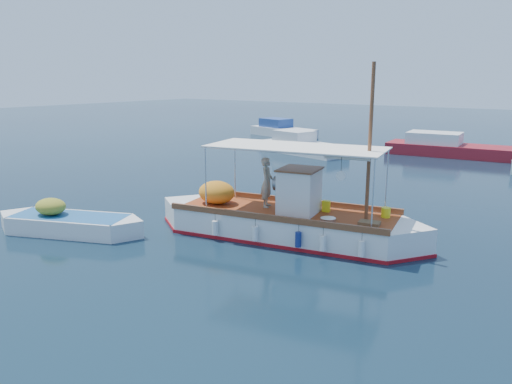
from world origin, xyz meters
The scene contains 6 objects.
ground centered at (0.00, 0.00, 0.00)m, with size 160.00×160.00×0.00m, color black.
fishing_caique centered at (0.07, 0.34, 0.54)m, with size 9.83×4.01×6.10m.
dinghy centered at (-6.41, -3.79, 0.29)m, with size 5.33×3.05×1.40m.
bg_boat_nw centered at (-9.26, 17.45, 0.49)m, with size 6.92×3.86×1.80m.
bg_boat_n centered at (-0.22, 22.54, 0.49)m, with size 9.16×3.57×1.80m.
bg_boat_far_w centered at (-16.26, 25.67, 0.49)m, with size 7.19×3.92×1.80m.
Camera 1 is at (8.99, -13.80, 5.46)m, focal length 35.00 mm.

